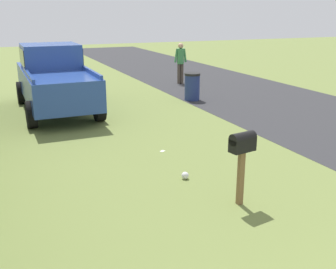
{
  "coord_description": "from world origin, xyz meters",
  "views": [
    {
      "loc": [
        -0.04,
        3.71,
        3.11
      ],
      "look_at": [
        5.52,
        1.35,
        1.26
      ],
      "focal_mm": 43.29,
      "sensor_mm": 36.0,
      "label": 1
    }
  ],
  "objects_px": {
    "mailbox": "(242,148)",
    "pickup_truck": "(54,76)",
    "trash_bin": "(192,87)",
    "pedestrian": "(181,60)"
  },
  "relations": [
    {
      "from": "pickup_truck",
      "to": "trash_bin",
      "type": "bearing_deg",
      "value": -94.59
    },
    {
      "from": "pedestrian",
      "to": "mailbox",
      "type": "bearing_deg",
      "value": 168.72
    },
    {
      "from": "trash_bin",
      "to": "pickup_truck",
      "type": "bearing_deg",
      "value": 85.95
    },
    {
      "from": "mailbox",
      "to": "pickup_truck",
      "type": "distance_m",
      "value": 8.32
    },
    {
      "from": "mailbox",
      "to": "pedestrian",
      "type": "distance_m",
      "value": 11.83
    },
    {
      "from": "trash_bin",
      "to": "pedestrian",
      "type": "distance_m",
      "value": 3.56
    },
    {
      "from": "mailbox",
      "to": "trash_bin",
      "type": "relative_size",
      "value": 1.28
    },
    {
      "from": "mailbox",
      "to": "pickup_truck",
      "type": "relative_size",
      "value": 0.24
    },
    {
      "from": "pickup_truck",
      "to": "mailbox",
      "type": "bearing_deg",
      "value": -167.87
    },
    {
      "from": "pickup_truck",
      "to": "pedestrian",
      "type": "bearing_deg",
      "value": -63.28
    }
  ]
}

